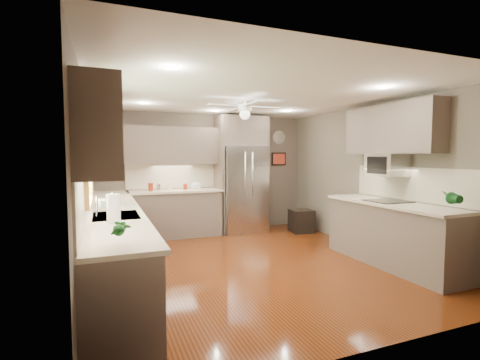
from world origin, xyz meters
TOP-DOWN VIEW (x-y plane):
  - floor at (0.00, 0.00)m, footprint 5.00×5.00m
  - ceiling at (0.00, 0.00)m, footprint 5.00×5.00m
  - wall_back at (0.00, 2.50)m, footprint 4.50×0.00m
  - wall_front at (0.00, -2.50)m, footprint 4.50×0.00m
  - wall_left at (-2.25, 0.00)m, footprint 0.00×5.00m
  - wall_right at (2.25, 0.00)m, footprint 0.00×5.00m
  - canister_a at (-1.20, 2.18)m, footprint 0.12×0.12m
  - canister_b at (-1.05, 2.21)m, footprint 0.10×0.10m
  - canister_c at (-0.85, 2.19)m, footprint 0.13×0.13m
  - canister_d at (-0.52, 2.20)m, footprint 0.08×0.08m
  - soap_bottle at (-2.07, -0.19)m, footprint 0.12×0.12m
  - potted_plant_left at (-1.94, -1.95)m, footprint 0.16×0.13m
  - potted_plant_right at (1.91, -1.72)m, footprint 0.22×0.19m
  - bowl at (-0.28, 2.21)m, footprint 0.22×0.22m
  - left_run at (-1.95, 0.15)m, footprint 0.65×4.70m
  - back_run at (-0.72, 2.20)m, footprint 1.85×0.65m
  - uppers at (-0.74, 0.71)m, footprint 4.50×4.70m
  - window at (-2.22, -0.50)m, footprint 0.05×1.12m
  - sink at (-1.93, -0.50)m, footprint 0.50×0.70m
  - refrigerator at (0.70, 2.16)m, footprint 1.06×0.75m
  - right_run at (1.93, -0.80)m, footprint 0.70×2.20m
  - microwave at (2.03, -0.55)m, footprint 0.43×0.55m
  - ceiling_fan at (-0.00, 0.30)m, footprint 1.18×1.18m
  - recessed_lights at (-0.04, 0.40)m, footprint 2.84×3.14m
  - wall_clock at (1.75, 2.48)m, footprint 0.30×0.03m
  - framed_print at (1.75, 2.48)m, footprint 0.36×0.03m
  - stool at (1.85, 1.62)m, footprint 0.51×0.51m
  - paper_towel at (-1.96, -0.97)m, footprint 0.13×0.13m

SIDE VIEW (x-z plane):
  - floor at x=0.00m, z-range 0.00..0.00m
  - stool at x=1.85m, z-range -0.01..0.49m
  - left_run at x=-1.95m, z-range -0.24..1.21m
  - back_run at x=-0.72m, z-range -0.24..1.21m
  - right_run at x=1.93m, z-range -0.24..1.21m
  - sink at x=-1.93m, z-range 0.75..1.07m
  - bowl at x=-0.28m, z-range 0.94..0.99m
  - canister_d at x=-0.52m, z-range 0.94..1.06m
  - canister_b at x=-1.05m, z-range 0.95..1.07m
  - canister_a at x=-1.20m, z-range 0.94..1.10m
  - canister_c at x=-0.85m, z-range 0.94..1.12m
  - soap_bottle at x=-2.07m, z-range 0.94..1.15m
  - potted_plant_left at x=-1.94m, z-range 0.94..1.21m
  - paper_towel at x=-1.96m, z-range 0.91..1.25m
  - potted_plant_right at x=1.91m, z-range 0.94..1.28m
  - refrigerator at x=0.70m, z-range -0.04..2.41m
  - wall_back at x=0.00m, z-range -1.00..3.50m
  - wall_front at x=0.00m, z-range -1.00..3.50m
  - wall_left at x=-2.25m, z-range -1.25..3.75m
  - wall_right at x=2.25m, z-range -1.25..3.75m
  - microwave at x=2.03m, z-range 1.31..1.65m
  - framed_print at x=1.75m, z-range 1.40..1.70m
  - window at x=-2.22m, z-range 1.09..2.01m
  - uppers at x=-0.74m, z-range 1.39..2.35m
  - wall_clock at x=1.75m, z-range 1.90..2.20m
  - ceiling_fan at x=0.00m, z-range 2.17..2.49m
  - recessed_lights at x=-0.04m, z-range 2.49..2.50m
  - ceiling at x=0.00m, z-range 2.50..2.50m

